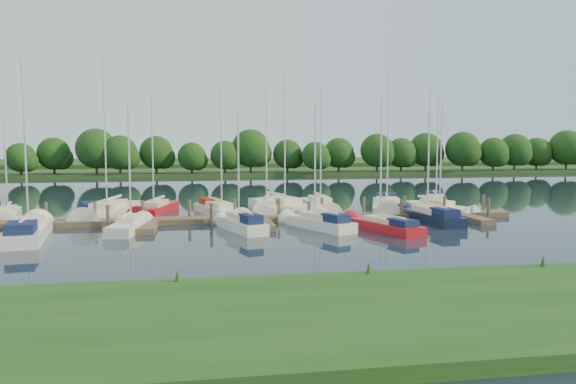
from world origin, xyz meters
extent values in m
plane|color=#17232F|center=(0.00, 0.00, 0.00)|extent=(260.00, 260.00, 0.00)
cube|color=#194714|center=(0.00, -16.00, 0.25)|extent=(90.00, 10.00, 0.50)
cube|color=#4C3C2A|center=(0.00, 8.00, 0.20)|extent=(40.00, 2.00, 0.40)
cube|color=#4C3C2A|center=(-16.00, 5.00, 0.20)|extent=(1.20, 4.00, 0.40)
cube|color=#4C3C2A|center=(-8.00, 5.00, 0.20)|extent=(1.20, 4.00, 0.40)
cube|color=#4C3C2A|center=(0.00, 5.00, 0.20)|extent=(1.20, 4.00, 0.40)
cube|color=#4C3C2A|center=(8.00, 5.00, 0.20)|extent=(1.20, 4.00, 0.40)
cube|color=#4C3C2A|center=(16.00, 5.00, 0.20)|extent=(1.20, 4.00, 0.40)
cylinder|color=#473D33|center=(-15.55, 9.30, 0.60)|extent=(0.24, 0.24, 2.00)
cylinder|color=#473D33|center=(-12.09, 9.30, 0.60)|extent=(0.24, 0.24, 2.00)
cylinder|color=#473D33|center=(-8.64, 9.30, 0.60)|extent=(0.24, 0.24, 2.00)
cylinder|color=#473D33|center=(-5.18, 9.30, 0.60)|extent=(0.24, 0.24, 2.00)
cylinder|color=#473D33|center=(-1.73, 9.30, 0.60)|extent=(0.24, 0.24, 2.00)
cylinder|color=#473D33|center=(1.73, 9.30, 0.60)|extent=(0.24, 0.24, 2.00)
cylinder|color=#473D33|center=(5.18, 9.30, 0.60)|extent=(0.24, 0.24, 2.00)
cylinder|color=#473D33|center=(8.64, 9.30, 0.60)|extent=(0.24, 0.24, 2.00)
cylinder|color=#473D33|center=(12.09, 9.30, 0.60)|extent=(0.24, 0.24, 2.00)
cylinder|color=#473D33|center=(15.55, 9.30, 0.60)|extent=(0.24, 0.24, 2.00)
cylinder|color=#473D33|center=(19.00, 9.30, 0.60)|extent=(0.24, 0.24, 2.00)
cylinder|color=#473D33|center=(-10.80, 6.70, 0.60)|extent=(0.24, 0.24, 2.00)
cylinder|color=#473D33|center=(-3.60, 6.70, 0.60)|extent=(0.24, 0.24, 2.00)
cylinder|color=#473D33|center=(3.60, 6.70, 0.60)|extent=(0.24, 0.24, 2.00)
cylinder|color=#473D33|center=(10.80, 6.70, 0.60)|extent=(0.24, 0.24, 2.00)
cylinder|color=#473D33|center=(18.00, 6.70, 0.60)|extent=(0.24, 0.24, 2.00)
cube|color=#27451A|center=(0.00, 75.00, 0.30)|extent=(180.00, 30.00, 0.60)
cube|color=#314E22|center=(0.00, 100.00, 0.70)|extent=(220.00, 40.00, 1.40)
cylinder|color=#38281C|center=(-31.80, 63.68, 1.14)|extent=(0.36, 0.36, 2.29)
sphere|color=#16390F|center=(-31.80, 63.68, 3.94)|extent=(5.34, 5.34, 5.34)
sphere|color=#16390F|center=(-30.66, 63.88, 3.18)|extent=(3.81, 3.81, 3.81)
cylinder|color=#38281C|center=(-28.02, 63.99, 1.00)|extent=(0.36, 0.36, 1.99)
sphere|color=#16390F|center=(-28.02, 63.99, 3.43)|extent=(4.65, 4.65, 4.65)
sphere|color=#16390F|center=(-27.02, 64.19, 2.77)|extent=(3.32, 3.32, 3.32)
cylinder|color=#38281C|center=(-22.38, 63.60, 1.29)|extent=(0.36, 0.36, 2.59)
sphere|color=#16390F|center=(-22.38, 63.60, 4.45)|extent=(6.03, 6.03, 6.03)
sphere|color=#16390F|center=(-21.09, 63.80, 3.59)|extent=(4.31, 4.31, 4.31)
cylinder|color=#38281C|center=(-16.71, 60.05, 1.10)|extent=(0.36, 0.36, 2.21)
sphere|color=#16390F|center=(-16.71, 60.05, 3.80)|extent=(5.15, 5.15, 5.15)
sphere|color=#16390F|center=(-15.61, 60.25, 3.07)|extent=(3.68, 3.68, 3.68)
cylinder|color=#38281C|center=(-9.64, 61.40, 1.41)|extent=(0.36, 0.36, 2.82)
sphere|color=#16390F|center=(-9.64, 61.40, 4.86)|extent=(6.59, 6.59, 6.59)
sphere|color=#16390F|center=(-8.23, 61.60, 3.92)|extent=(4.71, 4.71, 4.71)
cylinder|color=#38281C|center=(-5.49, 63.67, 1.12)|extent=(0.36, 0.36, 2.25)
sphere|color=#16390F|center=(-5.49, 63.67, 3.87)|extent=(5.24, 5.24, 5.24)
sphere|color=#16390F|center=(-4.37, 63.87, 3.12)|extent=(3.75, 3.75, 3.75)
cylinder|color=#38281C|center=(-0.63, 61.95, 1.18)|extent=(0.36, 0.36, 2.35)
sphere|color=#16390F|center=(-0.63, 61.95, 4.05)|extent=(5.49, 5.49, 5.49)
sphere|color=#16390F|center=(0.55, 62.15, 3.27)|extent=(3.92, 3.92, 3.92)
cylinder|color=#38281C|center=(5.96, 61.81, 1.27)|extent=(0.36, 0.36, 2.54)
sphere|color=#16390F|center=(5.96, 61.81, 4.38)|extent=(5.93, 5.93, 5.93)
sphere|color=#16390F|center=(7.23, 62.01, 3.53)|extent=(4.24, 4.24, 4.24)
cylinder|color=#38281C|center=(10.31, 60.14, 1.30)|extent=(0.36, 0.36, 2.60)
sphere|color=#16390F|center=(10.31, 60.14, 4.48)|extent=(6.06, 6.06, 6.06)
sphere|color=#16390F|center=(11.61, 60.34, 3.61)|extent=(4.33, 4.33, 4.33)
cylinder|color=#38281C|center=(15.86, 60.62, 1.12)|extent=(0.36, 0.36, 2.25)
sphere|color=#16390F|center=(15.86, 60.62, 3.87)|extent=(5.25, 5.25, 5.25)
sphere|color=#16390F|center=(16.98, 60.82, 3.12)|extent=(3.75, 3.75, 3.75)
cylinder|color=#38281C|center=(21.79, 63.60, 1.32)|extent=(0.36, 0.36, 2.65)
sphere|color=#16390F|center=(21.79, 63.60, 4.56)|extent=(6.18, 6.18, 6.18)
sphere|color=#16390F|center=(23.11, 63.80, 3.68)|extent=(4.42, 4.42, 4.42)
cylinder|color=#38281C|center=(27.30, 60.92, 1.15)|extent=(0.36, 0.36, 2.29)
sphere|color=#16390F|center=(27.30, 60.92, 3.94)|extent=(5.34, 5.34, 5.34)
sphere|color=#16390F|center=(28.45, 61.12, 3.18)|extent=(3.82, 3.82, 3.82)
cylinder|color=#38281C|center=(31.12, 60.33, 1.03)|extent=(0.36, 0.36, 2.06)
sphere|color=#16390F|center=(31.12, 60.33, 3.55)|extent=(4.81, 4.81, 4.81)
sphere|color=#16390F|center=(32.16, 60.53, 2.86)|extent=(3.44, 3.44, 3.44)
cylinder|color=#38281C|center=(38.05, 61.38, 1.27)|extent=(0.36, 0.36, 2.53)
sphere|color=#16390F|center=(38.05, 61.38, 4.36)|extent=(5.91, 5.91, 5.91)
sphere|color=#16390F|center=(39.32, 61.58, 3.52)|extent=(4.22, 4.22, 4.22)
cylinder|color=#38281C|center=(42.67, 62.51, 1.15)|extent=(0.36, 0.36, 2.30)
sphere|color=#16390F|center=(42.67, 62.51, 3.95)|extent=(5.36, 5.36, 5.36)
sphere|color=#16390F|center=(43.81, 62.71, 3.19)|extent=(3.83, 3.83, 3.83)
cylinder|color=#38281C|center=(48.51, 61.36, 1.07)|extent=(0.36, 0.36, 2.13)
sphere|color=#16390F|center=(48.51, 61.36, 3.67)|extent=(4.97, 4.97, 4.97)
sphere|color=#16390F|center=(49.58, 61.56, 2.96)|extent=(3.55, 3.55, 3.55)
cylinder|color=#38281C|center=(54.26, 62.82, 1.21)|extent=(0.36, 0.36, 2.43)
sphere|color=#16390F|center=(54.26, 62.82, 4.18)|extent=(5.66, 5.66, 5.66)
sphere|color=#16390F|center=(55.48, 63.02, 3.37)|extent=(4.04, 4.04, 4.04)
cylinder|color=#38281C|center=(58.46, 63.07, 1.36)|extent=(0.36, 0.36, 2.73)
sphere|color=#16390F|center=(58.46, 63.07, 4.70)|extent=(6.36, 6.36, 6.36)
sphere|color=#16390F|center=(59.82, 63.27, 3.79)|extent=(4.55, 4.55, 4.55)
cylinder|color=#38281C|center=(64.04, 61.45, 1.28)|extent=(0.36, 0.36, 2.56)
sphere|color=#16390F|center=(64.04, 61.45, 4.41)|extent=(5.97, 5.97, 5.97)
sphere|color=#16390F|center=(65.31, 61.65, 3.55)|extent=(4.26, 4.26, 4.26)
cube|color=white|center=(-19.30, 13.21, 0.15)|extent=(2.48, 5.43, 0.95)
cone|color=white|center=(-18.79, 10.64, 0.15)|extent=(1.08, 1.95, 0.73)
cube|color=beige|center=(-19.25, 12.96, 0.73)|extent=(1.55, 2.53, 0.43)
cylinder|color=silver|center=(-19.20, 12.70, 4.14)|extent=(0.12, 0.12, 7.08)
cylinder|color=silver|center=(-19.41, 13.73, 1.08)|extent=(0.56, 2.33, 0.10)
cylinder|color=white|center=(-19.41, 13.73, 1.08)|extent=(0.61, 2.10, 0.20)
cube|color=white|center=(-13.06, 12.53, 0.15)|extent=(2.48, 4.36, 0.86)
cone|color=white|center=(-12.48, 10.54, 0.15)|extent=(1.01, 1.39, 0.68)
cube|color=#131D44|center=(-13.06, 12.53, 0.82)|extent=(1.69, 2.50, 0.77)
cube|color=white|center=(-11.54, 13.31, 0.15)|extent=(4.03, 9.32, 1.22)
cone|color=white|center=(-12.31, 8.86, 0.15)|extent=(1.78, 3.33, 1.26)
cube|color=beige|center=(-11.61, 12.86, 0.94)|extent=(2.56, 4.32, 0.55)
cylinder|color=silver|center=(-11.69, 12.42, 6.87)|extent=(0.12, 0.12, 12.18)
cylinder|color=silver|center=(-11.38, 14.20, 1.38)|extent=(0.79, 4.02, 0.10)
cylinder|color=white|center=(-11.38, 14.20, 1.38)|extent=(0.81, 3.59, 0.20)
cube|color=#AF1019|center=(-7.98, 14.59, 0.15)|extent=(3.61, 7.26, 1.04)
cone|color=#AF1019|center=(-8.84, 11.20, 0.15)|extent=(1.55, 2.61, 0.98)
cube|color=beige|center=(-8.07, 14.25, 0.81)|extent=(2.19, 3.41, 0.47)
cylinder|color=silver|center=(-8.15, 13.91, 5.38)|extent=(0.12, 0.12, 9.44)
cylinder|color=silver|center=(-7.81, 15.27, 1.18)|extent=(0.87, 3.08, 0.10)
cylinder|color=white|center=(-7.81, 15.27, 1.18)|extent=(0.88, 2.76, 0.20)
cube|color=white|center=(-2.83, 12.32, 0.15)|extent=(4.06, 7.25, 1.08)
cone|color=white|center=(-1.73, 9.00, 0.15)|extent=(1.70, 2.63, 0.98)
cube|color=beige|center=(-2.72, 11.98, 0.83)|extent=(2.38, 3.45, 0.49)
cube|color=maroon|center=(-3.45, 14.17, 0.93)|extent=(1.96, 2.42, 0.54)
cylinder|color=silver|center=(-2.61, 11.65, 5.40)|extent=(0.12, 0.12, 9.43)
cylinder|color=silver|center=(-3.05, 12.98, 1.23)|extent=(1.08, 3.02, 0.10)
cylinder|color=white|center=(-3.05, 12.98, 1.23)|extent=(1.07, 2.72, 0.20)
cube|color=white|center=(1.30, 13.24, 0.15)|extent=(3.19, 7.30, 1.19)
cone|color=white|center=(0.68, 9.76, 0.15)|extent=(1.41, 2.61, 0.99)
cube|color=beige|center=(1.24, 12.89, 0.92)|extent=(2.02, 3.39, 0.54)
cylinder|color=silver|center=(1.18, 12.54, 5.52)|extent=(0.12, 0.12, 9.53)
cylinder|color=silver|center=(1.43, 13.93, 1.35)|extent=(0.66, 3.14, 0.10)
cylinder|color=white|center=(1.43, 13.93, 1.35)|extent=(0.70, 2.81, 0.20)
cube|color=white|center=(2.58, 14.12, 0.15)|extent=(4.96, 8.59, 1.26)
cone|color=white|center=(3.97, 10.22, 0.15)|extent=(2.06, 3.12, 1.16)
cube|color=beige|center=(2.72, 13.73, 0.97)|extent=(2.89, 4.10, 0.57)
cylinder|color=silver|center=(2.86, 13.34, 6.40)|extent=(0.12, 0.12, 11.19)
cylinder|color=silver|center=(2.30, 14.90, 1.43)|extent=(1.34, 3.55, 0.10)
cylinder|color=white|center=(2.30, 14.90, 1.43)|extent=(1.30, 3.19, 0.20)
cube|color=white|center=(6.05, 14.22, 0.15)|extent=(2.28, 7.40, 1.22)
cone|color=white|center=(5.93, 10.56, 0.15)|extent=(1.11, 2.60, 1.03)
cube|color=beige|center=(6.04, 13.86, 0.94)|extent=(1.64, 3.35, 0.55)
cylinder|color=silver|center=(6.02, 13.49, 5.73)|extent=(0.12, 0.12, 9.90)
cylinder|color=silver|center=(6.07, 14.96, 1.38)|extent=(0.20, 3.30, 0.10)
cylinder|color=white|center=(6.07, 14.96, 1.38)|extent=(0.29, 2.94, 0.20)
cube|color=white|center=(11.87, 12.96, 0.15)|extent=(5.03, 8.92, 1.13)
cone|color=white|center=(10.50, 8.89, 0.15)|extent=(2.10, 3.24, 1.20)
cube|color=beige|center=(11.73, 12.55, 0.87)|extent=(2.95, 4.24, 0.51)
cube|color=#131D44|center=(12.64, 15.24, 0.97)|extent=(2.42, 2.98, 0.56)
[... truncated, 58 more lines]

